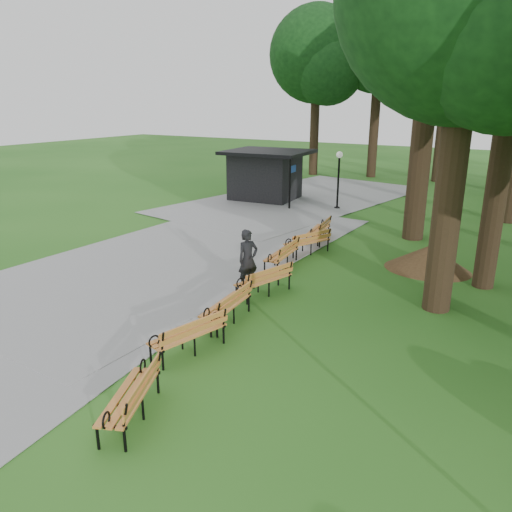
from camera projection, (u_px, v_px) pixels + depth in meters
The scene contains 13 objects.
ground at pixel (231, 302), 13.51m from camera, with size 100.00×100.00×0.00m, color #27651C.
path at pixel (185, 251), 17.92m from camera, with size 12.00×38.00×0.06m, color #979799.
person at pixel (248, 260), 14.21m from camera, with size 0.64×0.42×1.76m, color black.
kiosk at pixel (265, 175), 27.02m from camera, with size 4.29×3.73×2.68m, color black, non-canonical shape.
lamp_post at pixel (339, 167), 24.37m from camera, with size 0.32×0.32×2.85m.
dirt_mound at pixel (428, 258), 15.95m from camera, with size 2.29×2.29×0.81m, color #47301C.
bench_0 at pixel (129, 396), 8.44m from camera, with size 1.90×0.64×0.88m, color orange, non-canonical shape.
bench_1 at pixel (188, 334), 10.67m from camera, with size 1.90×0.64×0.88m, color orange, non-canonical shape.
bench_2 at pixel (226, 305), 12.16m from camera, with size 1.90×0.64×0.88m, color orange, non-canonical shape.
bench_3 at pixel (264, 280), 13.89m from camera, with size 1.90×0.64×0.88m, color orange, non-canonical shape.
bench_4 at pixel (281, 255), 16.16m from camera, with size 1.90×0.64×0.88m, color orange, non-canonical shape.
bench_5 at pixel (307, 242), 17.60m from camera, with size 1.90×0.64×0.88m, color orange, non-canonical shape.
bench_6 at pixel (318, 230), 19.17m from camera, with size 1.90×0.64×0.88m, color orange, non-canonical shape.
Camera 1 is at (6.99, -10.40, 5.26)m, focal length 34.83 mm.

